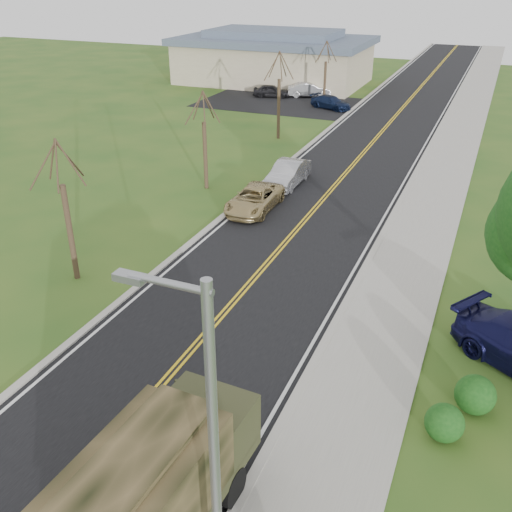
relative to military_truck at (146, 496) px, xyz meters
The scene contains 16 objects.
road 39.87m from the military_truck, 94.15° to the left, with size 8.00×120.00×0.01m, color black.
curb_right 39.78m from the military_truck, 88.17° to the left, with size 0.30×120.00×0.12m, color #9E998E.
sidewalk_right 39.88m from the military_truck, 85.65° to the left, with size 3.20×120.00×0.10m, color #9E998E.
curb_left 40.38m from the military_truck, 100.04° to the left, with size 0.30×120.00×0.10m, color #9E998E.
street_light 3.37m from the military_truck, 21.02° to the right, with size 1.65×0.22×8.00m.
bare_tree_a 13.89m from the military_truck, 135.46° to the left, with size 1.93×2.26×6.08m.
bare_tree_b 23.88m from the military_truck, 114.46° to the left, with size 1.83×2.14×5.73m.
bare_tree_c 35.16m from the military_truck, 106.33° to the left, with size 2.04×2.39×6.42m.
bare_tree_d 46.79m from the military_truck, 102.20° to the left, with size 1.88×2.20×5.91m.
commercial_building 58.81m from the military_truck, 108.71° to the left, with size 25.50×21.50×5.65m.
military_truck is the anchor object (origin of this frame).
suv_champagne 20.56m from the military_truck, 106.65° to the left, with size 2.12×4.59×1.28m, color tan.
sedan_silver 24.76m from the military_truck, 103.03° to the left, with size 1.53×4.39×1.45m, color #A5A6AA.
lot_car_dark 50.51m from the military_truck, 108.53° to the left, with size 1.48×3.67×1.25m, color black.
lot_car_silver 51.08m from the military_truck, 104.25° to the left, with size 1.51×4.33×1.43m, color #B5B4BA.
lot_car_navy 46.05m from the military_truck, 101.31° to the left, with size 1.65×4.05×1.17m, color #0E1936.
Camera 1 is at (8.35, -6.62, 11.91)m, focal length 40.00 mm.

